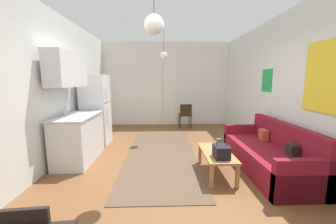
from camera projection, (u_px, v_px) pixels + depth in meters
name	position (u px, v px, depth m)	size (l,w,h in m)	color
ground_plane	(172.00, 173.00, 3.58)	(4.96, 8.08, 0.10)	brown
wall_back	(166.00, 84.00, 7.08)	(4.56, 0.13, 2.88)	white
wall_right	(303.00, 89.00, 3.41)	(0.12, 7.68, 2.88)	silver
wall_left	(36.00, 89.00, 3.28)	(0.12, 7.68, 2.88)	silver
area_rug	(161.00, 155.00, 4.30)	(1.43, 3.56, 0.01)	brown
couch	(270.00, 155.00, 3.57)	(0.83, 2.08, 0.84)	maroon
coffee_table	(217.00, 155.00, 3.39)	(0.46, 0.99, 0.40)	#A87542
bamboo_vase	(219.00, 144.00, 3.47)	(0.09, 0.09, 0.42)	#47704C
handbag	(221.00, 151.00, 3.10)	(0.22, 0.27, 0.30)	black
refrigerator	(96.00, 110.00, 4.94)	(0.62, 0.65, 1.71)	white
kitchen_counter	(76.00, 121.00, 3.93)	(0.63, 1.28, 2.10)	silver
accent_chair	(185.00, 114.00, 6.65)	(0.44, 0.42, 0.81)	black
pendant_lamp_near	(154.00, 25.00, 2.80)	(0.27, 0.27, 0.66)	black
pendant_lamp_far	(164.00, 56.00, 5.18)	(0.20, 0.20, 0.78)	black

